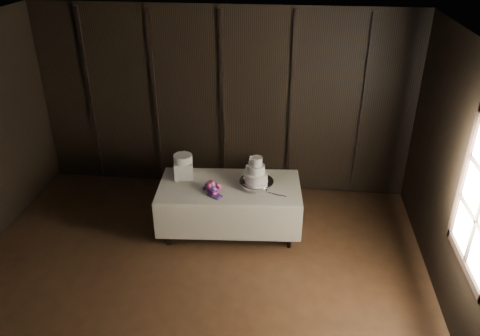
% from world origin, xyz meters
% --- Properties ---
extents(room, '(6.08, 7.08, 3.08)m').
position_xyz_m(room, '(0.00, 0.00, 1.50)').
color(room, black).
rests_on(room, ground).
extents(display_table, '(2.07, 1.21, 0.76)m').
position_xyz_m(display_table, '(0.31, 2.13, 0.42)').
color(display_table, beige).
rests_on(display_table, ground).
extents(cake_stand, '(0.62, 0.62, 0.09)m').
position_xyz_m(cake_stand, '(0.69, 2.16, 0.81)').
color(cake_stand, silver).
rests_on(cake_stand, display_table).
extents(wedding_cake, '(0.35, 0.31, 0.37)m').
position_xyz_m(wedding_cake, '(0.66, 2.14, 1.00)').
color(wedding_cake, white).
rests_on(wedding_cake, cake_stand).
extents(bouquet, '(0.49, 0.51, 0.20)m').
position_xyz_m(bouquet, '(0.10, 1.94, 0.83)').
color(bouquet, '#E16260').
rests_on(bouquet, display_table).
extents(box_pedestal, '(0.31, 0.31, 0.25)m').
position_xyz_m(box_pedestal, '(-0.38, 2.30, 0.89)').
color(box_pedestal, white).
rests_on(box_pedestal, display_table).
extents(small_cake, '(0.32, 0.32, 0.11)m').
position_xyz_m(small_cake, '(-0.38, 2.30, 1.06)').
color(small_cake, white).
rests_on(small_cake, box_pedestal).
extents(cake_knife, '(0.35, 0.15, 0.01)m').
position_xyz_m(cake_knife, '(0.90, 1.98, 0.77)').
color(cake_knife, silver).
rests_on(cake_knife, display_table).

